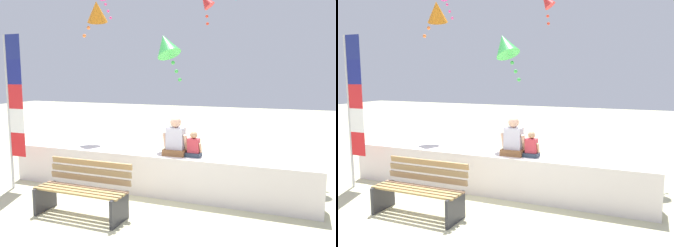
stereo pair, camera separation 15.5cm
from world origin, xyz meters
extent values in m
plane|color=#BEBA92|center=(0.00, 0.00, 0.00)|extent=(40.00, 40.00, 0.00)
cube|color=silver|center=(0.00, 1.28, 0.40)|extent=(6.21, 0.63, 0.79)
cube|color=#A2814C|center=(-0.60, -0.43, 0.45)|extent=(1.57, 0.08, 0.03)
cube|color=#A57F4F|center=(-0.60, -0.31, 0.45)|extent=(1.57, 0.08, 0.03)
cube|color=#98804B|center=(-0.60, -0.20, 0.45)|extent=(1.57, 0.08, 0.03)
cube|color=#9E7355|center=(-0.60, -0.09, 0.45)|extent=(1.57, 0.08, 0.03)
cube|color=#997856|center=(-0.60, 0.02, 0.57)|extent=(1.57, 0.05, 0.10)
cube|color=#9C7E56|center=(-0.60, 0.04, 0.70)|extent=(1.57, 0.05, 0.10)
cube|color=#A88152|center=(-0.60, 0.06, 0.83)|extent=(1.57, 0.05, 0.10)
cube|color=#2D2D33|center=(-1.32, -0.25, 0.23)|extent=(0.05, 0.53, 0.45)
cube|color=#2D2D33|center=(0.12, -0.26, 0.23)|extent=(0.05, 0.53, 0.45)
cube|color=brown|center=(0.48, 1.29, 0.85)|extent=(0.43, 0.35, 0.12)
cube|color=silver|center=(0.48, 1.29, 1.12)|extent=(0.33, 0.22, 0.41)
cylinder|color=#DCA88D|center=(0.28, 1.27, 1.07)|extent=(0.07, 0.16, 0.30)
cylinder|color=#DCA88D|center=(0.69, 1.27, 1.07)|extent=(0.07, 0.16, 0.30)
sphere|color=#DCA88D|center=(0.48, 1.29, 1.42)|extent=(0.21, 0.21, 0.21)
cube|color=#2C3848|center=(0.84, 1.29, 0.83)|extent=(0.28, 0.23, 0.08)
cube|color=#CD3843|center=(0.84, 1.29, 1.00)|extent=(0.22, 0.14, 0.27)
cylinder|color=tan|center=(0.71, 1.28, 0.97)|extent=(0.04, 0.11, 0.19)
cylinder|color=tan|center=(0.97, 1.28, 0.97)|extent=(0.04, 0.11, 0.19)
sphere|color=tan|center=(0.84, 1.29, 1.20)|extent=(0.13, 0.13, 0.13)
cylinder|color=#B7B7BC|center=(-2.77, 0.47, 1.54)|extent=(0.05, 0.05, 3.08)
cube|color=red|center=(-2.57, 0.47, 0.93)|extent=(0.34, 0.02, 0.48)
cube|color=white|center=(-2.57, 0.47, 1.40)|extent=(0.34, 0.02, 0.48)
cube|color=red|center=(-2.57, 0.47, 1.88)|extent=(0.34, 0.02, 0.48)
cube|color=navy|center=(-2.57, 0.47, 2.36)|extent=(0.34, 0.02, 0.48)
cube|color=navy|center=(-2.57, 0.47, 2.84)|extent=(0.34, 0.02, 0.48)
cone|color=green|center=(-0.01, 2.04, 2.93)|extent=(0.81, 0.75, 0.63)
sphere|color=green|center=(0.04, 2.13, 2.75)|extent=(0.08, 0.08, 0.08)
sphere|color=green|center=(0.08, 2.22, 2.57)|extent=(0.08, 0.08, 0.08)
sphere|color=green|center=(0.13, 2.31, 2.39)|extent=(0.08, 0.08, 0.08)
sphere|color=green|center=(0.17, 2.39, 2.21)|extent=(0.08, 0.08, 0.08)
cone|color=orange|center=(-1.80, 2.25, 3.74)|extent=(0.68, 0.75, 0.60)
sphere|color=orange|center=(-1.89, 2.21, 3.56)|extent=(0.08, 0.08, 0.08)
sphere|color=orange|center=(-1.98, 2.17, 3.38)|extent=(0.08, 0.08, 0.08)
sphere|color=orange|center=(-2.07, 2.13, 3.20)|extent=(0.08, 0.08, 0.08)
sphere|color=#F34390|center=(-2.84, 4.35, 4.36)|extent=(0.08, 0.08, 0.08)
sphere|color=#F34390|center=(-2.81, 4.45, 4.18)|extent=(0.08, 0.08, 0.08)
sphere|color=#F34390|center=(-2.79, 4.54, 4.00)|extent=(0.08, 0.08, 0.08)
cone|color=red|center=(0.20, 4.33, 4.23)|extent=(0.49, 0.35, 0.47)
sphere|color=red|center=(0.19, 4.43, 4.05)|extent=(0.08, 0.08, 0.08)
sphere|color=red|center=(0.18, 4.53, 3.87)|extent=(0.08, 0.08, 0.08)
sphere|color=red|center=(0.17, 4.63, 3.69)|extent=(0.08, 0.08, 0.08)
camera|label=1|loc=(2.70, -4.77, 2.30)|focal=36.98mm
camera|label=2|loc=(2.85, -4.71, 2.30)|focal=36.98mm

